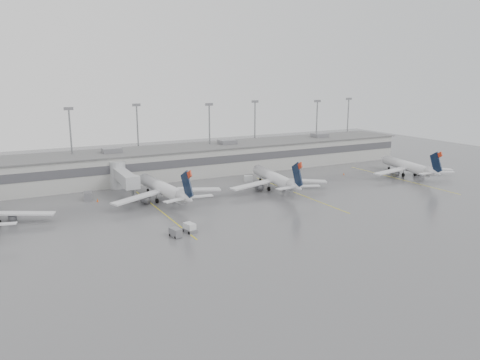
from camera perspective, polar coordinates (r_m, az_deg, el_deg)
name	(u,v)px	position (r m, az deg, el deg)	size (l,w,h in m)	color
ground	(292,232)	(88.76, 6.32, -6.26)	(260.00, 260.00, 0.00)	#555557
terminal	(181,161)	(138.11, -7.15, 2.32)	(152.00, 17.00, 9.45)	#B1B0AB
light_masts	(174,132)	(142.32, -8.06, 5.80)	(142.40, 8.00, 20.60)	gray
jet_bridge_right	(122,177)	(120.81, -14.21, 0.41)	(4.00, 17.20, 7.00)	#A5A8AB
stand_markings	(234,202)	(108.57, -0.75, -2.66)	(105.25, 40.00, 0.01)	yellow
jet_mid_left	(164,189)	(109.65, -9.23, -1.04)	(26.78, 30.12, 9.74)	silver
jet_mid_right	(276,178)	(119.60, 4.36, 0.20)	(26.20, 29.54, 9.58)	silver
jet_far_right	(409,166)	(144.35, 19.88, 1.59)	(24.93, 28.23, 9.24)	silver
baggage_tug	(190,229)	(88.13, -6.16, -5.93)	(2.28, 3.03, 1.76)	silver
baggage_cart	(176,232)	(85.97, -7.86, -6.35)	(1.94, 2.74, 1.60)	slate
gse_uld_b	(183,191)	(115.74, -6.97, -1.35)	(2.46, 1.64, 1.74)	silver
gse_uld_c	(248,178)	(129.19, 1.03, 0.19)	(2.29, 1.53, 1.62)	silver
gse_loader	(88,196)	(115.49, -18.04, -1.88)	(1.89, 3.03, 1.89)	slate
cone_b	(97,200)	(113.44, -16.98, -2.37)	(0.45, 0.45, 0.72)	#E24904
cone_c	(266,181)	(128.62, 3.14, -0.10)	(0.43, 0.43, 0.69)	#E24904
cone_d	(344,174)	(141.29, 12.54, 0.75)	(0.39, 0.39, 0.62)	#E24904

